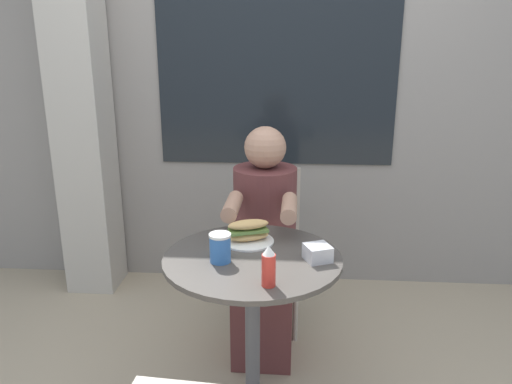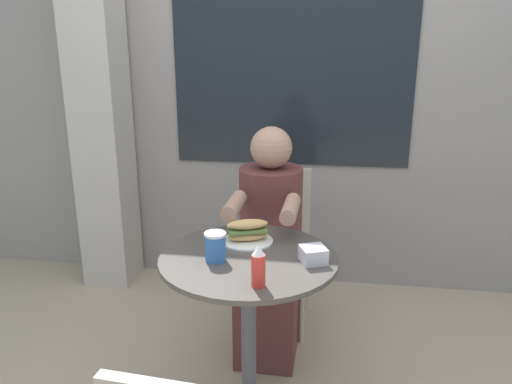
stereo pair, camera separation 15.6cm
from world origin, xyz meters
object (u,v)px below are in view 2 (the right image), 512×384
(diner_chair, at_px, (277,232))
(seated_diner, at_px, (269,258))
(sandwich_on_plate, at_px, (247,233))
(condiment_bottle, at_px, (258,267))
(cafe_table, at_px, (249,304))
(drink_cup, at_px, (215,246))

(diner_chair, bearing_deg, seated_diner, 90.55)
(sandwich_on_plate, height_order, condiment_bottle, condiment_bottle)
(cafe_table, distance_m, sandwich_on_plate, 0.28)
(drink_cup, bearing_deg, seated_diner, 76.77)
(cafe_table, distance_m, seated_diner, 0.52)
(cafe_table, bearing_deg, condiment_bottle, -72.63)
(diner_chair, xyz_separation_m, seated_diner, (-0.00, -0.34, -0.01))
(cafe_table, bearing_deg, sandwich_on_plate, 101.18)
(cafe_table, height_order, drink_cup, drink_cup)
(cafe_table, xyz_separation_m, seated_diner, (0.02, 0.51, -0.04))
(drink_cup, bearing_deg, cafe_table, 24.73)
(condiment_bottle, bearing_deg, diner_chair, 92.79)
(cafe_table, bearing_deg, drink_cup, -155.27)
(diner_chair, height_order, seated_diner, seated_diner)
(diner_chair, distance_m, condiment_bottle, 1.13)
(cafe_table, xyz_separation_m, drink_cup, (-0.12, -0.05, 0.26))
(seated_diner, distance_m, drink_cup, 0.65)
(cafe_table, bearing_deg, seated_diner, 88.05)
(cafe_table, xyz_separation_m, condiment_bottle, (0.07, -0.23, 0.28))
(condiment_bottle, bearing_deg, cafe_table, 107.37)
(seated_diner, distance_m, condiment_bottle, 0.81)
(cafe_table, bearing_deg, diner_chair, 88.71)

